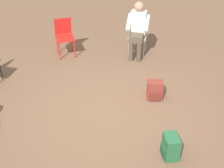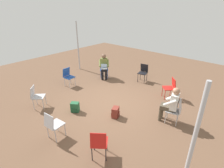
% 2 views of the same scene
% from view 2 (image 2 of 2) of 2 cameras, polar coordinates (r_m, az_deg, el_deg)
% --- Properties ---
extents(ground_plane, '(16.04, 16.04, 0.00)m').
position_cam_2_polar(ground_plane, '(6.90, -0.58, -5.97)').
color(ground_plane, brown).
extents(chair_southwest, '(0.59, 0.58, 0.85)m').
position_cam_2_polar(chair_southwest, '(7.38, 18.54, -0.84)').
color(chair_southwest, red).
rests_on(chair_southwest, ground).
extents(chair_southeast, '(0.58, 0.58, 0.85)m').
position_cam_2_polar(chair_southeast, '(9.08, -2.60, 5.33)').
color(chair_southeast, '#1E4799').
rests_on(chair_southeast, ground).
extents(chair_south, '(0.47, 0.51, 0.85)m').
position_cam_2_polar(chair_south, '(8.70, 10.17, 4.04)').
color(chair_south, black).
rests_on(chair_south, ground).
extents(chair_west, '(0.52, 0.49, 0.85)m').
position_cam_2_polar(chair_west, '(5.91, 20.06, -7.87)').
color(chair_west, '#B7B7BC').
rests_on(chair_west, ground).
extents(chair_northeast, '(0.58, 0.58, 0.85)m').
position_cam_2_polar(chair_northeast, '(6.93, -23.46, -3.40)').
color(chair_northeast, '#B7B7BC').
rests_on(chair_northeast, ground).
extents(chair_northwest, '(0.58, 0.58, 0.85)m').
position_cam_2_polar(chair_northwest, '(4.45, -4.26, -18.49)').
color(chair_northwest, red).
rests_on(chair_northwest, ground).
extents(chair_east, '(0.46, 0.42, 0.85)m').
position_cam_2_polar(chair_east, '(8.31, -14.10, 2.65)').
color(chair_east, '#1E4799').
rests_on(chair_east, ground).
extents(chair_north, '(0.44, 0.48, 0.85)m').
position_cam_2_polar(chair_north, '(5.23, -18.69, -12.27)').
color(chair_north, '#B7B7BC').
rests_on(chair_north, ground).
extents(person_with_laptop, '(0.64, 0.64, 1.24)m').
position_cam_2_polar(person_with_laptop, '(8.86, -2.62, 6.16)').
color(person_with_laptop, black).
rests_on(person_with_laptop, ground).
extents(person_in_white, '(0.58, 0.57, 1.24)m').
position_cam_2_polar(person_in_white, '(5.82, 18.73, -5.88)').
color(person_in_white, '#4C4233').
rests_on(person_in_white, ground).
extents(backpack_near_laptop_user, '(0.34, 0.32, 0.36)m').
position_cam_2_polar(backpack_near_laptop_user, '(6.41, -11.97, -7.55)').
color(backpack_near_laptop_user, '#235B38').
rests_on(backpack_near_laptop_user, ground).
extents(backpack_by_empty_chair, '(0.31, 0.34, 0.36)m').
position_cam_2_polar(backpack_by_empty_chair, '(6.01, 1.13, -9.36)').
color(backpack_by_empty_chair, maroon).
rests_on(backpack_by_empty_chair, ground).
extents(tent_pole_near, '(0.07, 0.07, 2.62)m').
position_cam_2_polar(tent_pole_near, '(3.33, 24.22, -20.09)').
color(tent_pole_near, '#B2B2B7').
rests_on(tent_pole_near, ground).
extents(tent_pole_far, '(0.07, 0.07, 2.69)m').
position_cam_2_polar(tent_pole_far, '(10.17, -11.04, 12.05)').
color(tent_pole_far, '#B2B2B7').
rests_on(tent_pole_far, ground).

